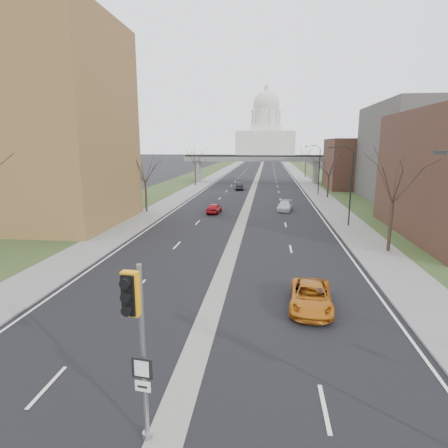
% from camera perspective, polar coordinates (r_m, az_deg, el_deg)
% --- Properties ---
extents(ground, '(700.00, 700.00, 0.00)m').
position_cam_1_polar(ground, '(13.18, -9.01, -29.83)').
color(ground, black).
rests_on(ground, ground).
extents(road_surface, '(20.00, 600.00, 0.01)m').
position_cam_1_polar(road_surface, '(159.69, 5.69, 8.74)').
color(road_surface, black).
rests_on(road_surface, ground).
extents(median_strip, '(1.20, 600.00, 0.02)m').
position_cam_1_polar(median_strip, '(159.69, 5.69, 8.74)').
color(median_strip, gray).
rests_on(median_strip, ground).
extents(sidewalk_right, '(4.00, 600.00, 0.12)m').
position_cam_1_polar(sidewalk_right, '(159.92, 10.04, 8.64)').
color(sidewalk_right, gray).
rests_on(sidewalk_right, ground).
extents(sidewalk_left, '(4.00, 600.00, 0.12)m').
position_cam_1_polar(sidewalk_left, '(160.35, 1.35, 8.83)').
color(sidewalk_left, gray).
rests_on(sidewalk_left, ground).
extents(grass_verge_right, '(8.00, 600.00, 0.10)m').
position_cam_1_polar(grass_verge_right, '(160.37, 12.21, 8.56)').
color(grass_verge_right, '#293C1C').
rests_on(grass_verge_right, ground).
extents(grass_verge_left, '(8.00, 600.00, 0.10)m').
position_cam_1_polar(grass_verge_left, '(161.02, -0.80, 8.84)').
color(grass_verge_left, '#293C1C').
rests_on(grass_verge_left, ground).
extents(apartment_building, '(25.00, 16.00, 22.00)m').
position_cam_1_polar(apartment_building, '(48.94, -30.39, 12.98)').
color(apartment_building, brown).
rests_on(apartment_building, ground).
extents(commercial_block_mid, '(18.00, 22.00, 15.00)m').
position_cam_1_polar(commercial_block_mid, '(66.36, 29.32, 9.36)').
color(commercial_block_mid, '#4F4C48').
rests_on(commercial_block_mid, ground).
extents(commercial_block_far, '(14.00, 14.00, 10.00)m').
position_cam_1_polar(commercial_block_far, '(81.77, 20.41, 8.57)').
color(commercial_block_far, '#452B20').
rests_on(commercial_block_far, ground).
extents(pedestrian_bridge, '(34.00, 3.00, 6.45)m').
position_cam_1_polar(pedestrian_bridge, '(89.55, 4.88, 9.40)').
color(pedestrian_bridge, slate).
rests_on(pedestrian_bridge, ground).
extents(capitol, '(48.00, 42.00, 55.75)m').
position_cam_1_polar(capitol, '(329.58, 6.35, 13.58)').
color(capitol, silver).
rests_on(capitol, ground).
extents(streetlight_mid, '(2.61, 0.20, 8.70)m').
position_cam_1_polar(streetlight_mid, '(42.24, 17.93, 8.93)').
color(streetlight_mid, black).
rests_on(streetlight_mid, sidewalk_right).
extents(streetlight_far, '(2.61, 0.20, 8.70)m').
position_cam_1_polar(streetlight_far, '(67.93, 13.73, 10.09)').
color(streetlight_far, black).
rests_on(streetlight_far, sidewalk_right).
extents(tree_left_b, '(6.75, 6.75, 8.81)m').
position_cam_1_polar(tree_left_b, '(50.08, -11.99, 8.79)').
color(tree_left_b, '#382B21').
rests_on(tree_left_b, sidewalk_left).
extents(tree_left_c, '(7.65, 7.65, 9.99)m').
position_cam_1_polar(tree_left_c, '(82.98, -4.45, 10.72)').
color(tree_left_c, '#382B21').
rests_on(tree_left_c, sidewalk_left).
extents(tree_right_a, '(7.20, 7.20, 9.40)m').
position_cam_1_polar(tree_right_a, '(33.07, 24.64, 7.19)').
color(tree_right_a, '#382B21').
rests_on(tree_right_a, sidewalk_right).
extents(tree_right_b, '(6.30, 6.30, 8.22)m').
position_cam_1_polar(tree_right_b, '(65.27, 15.76, 8.92)').
color(tree_right_b, '#382B21').
rests_on(tree_right_b, sidewalk_right).
extents(tree_right_c, '(7.65, 7.65, 9.99)m').
position_cam_1_polar(tree_right_c, '(104.92, 12.42, 10.73)').
color(tree_right_c, '#382B21').
rests_on(tree_right_c, sidewalk_right).
extents(signal_pole_median, '(0.64, 0.92, 5.55)m').
position_cam_1_polar(signal_pole_median, '(10.95, -13.17, -14.90)').
color(signal_pole_median, gray).
rests_on(signal_pole_median, ground).
extents(car_left_near, '(1.81, 3.95, 1.31)m').
position_cam_1_polar(car_left_near, '(49.09, -1.51, 2.44)').
color(car_left_near, '#AB131C').
rests_on(car_left_near, ground).
extents(car_left_far, '(1.91, 4.48, 1.44)m').
position_cam_1_polar(car_left_far, '(75.26, 2.35, 5.80)').
color(car_left_far, black).
rests_on(car_left_far, ground).
extents(car_right_near, '(2.64, 5.02, 1.35)m').
position_cam_1_polar(car_right_near, '(21.27, 13.11, -10.72)').
color(car_right_near, '#B66013').
rests_on(car_right_near, ground).
extents(car_right_mid, '(2.39, 4.65, 1.29)m').
position_cam_1_polar(car_right_mid, '(51.48, 9.23, 2.72)').
color(car_right_mid, silver).
rests_on(car_right_mid, ground).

